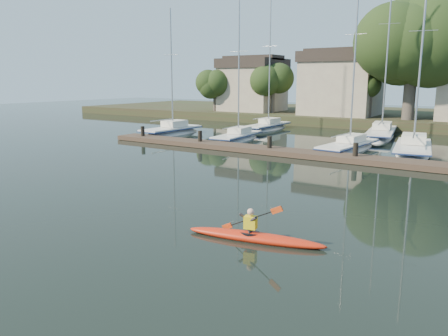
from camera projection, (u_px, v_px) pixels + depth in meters
The scene contains 10 objects.
ground at pixel (174, 209), 17.41m from camera, with size 160.00×160.00×0.00m, color black.
kayak at pixel (254, 235), 13.92m from camera, with size 4.62×1.53×1.47m.
dock at pixel (310, 154), 28.85m from camera, with size 34.00×2.00×1.80m.
sailboat_0 at pixel (172, 137), 41.00m from camera, with size 2.47×8.08×12.73m.
sailboat_1 at pixel (237, 142), 37.01m from camera, with size 2.63×7.88×12.65m.
sailboat_2 at pixel (348, 153), 31.66m from camera, with size 2.85×8.62×14.01m.
sailboat_3 at pixel (412, 157), 30.20m from camera, with size 3.65×9.11×14.29m.
sailboat_5 at pixel (267, 131), 44.98m from camera, with size 2.05×8.65×14.31m.
sailboat_6 at pixel (381, 139), 39.28m from camera, with size 3.89×10.77×16.77m.
shore at pixel (415, 96), 48.93m from camera, with size 90.00×25.25×12.75m.
Camera 1 is at (10.85, -12.91, 5.05)m, focal length 35.00 mm.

